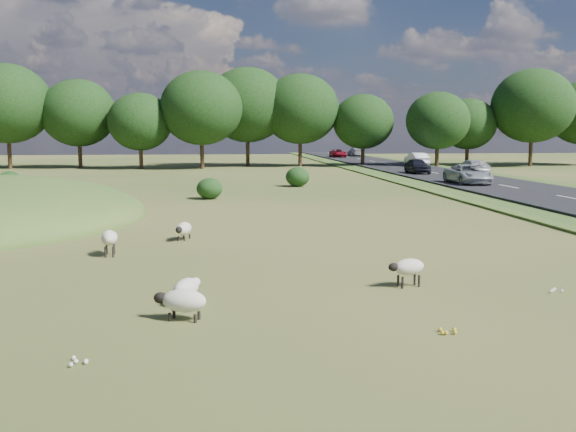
# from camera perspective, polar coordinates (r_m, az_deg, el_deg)

# --- Properties ---
(ground) EXTENTS (160.00, 160.00, 0.00)m
(ground) POSITION_cam_1_polar(r_m,az_deg,el_deg) (39.43, -5.51, 1.52)
(ground) COLOR #345019
(ground) RESTS_ON ground
(road) EXTENTS (8.00, 150.00, 0.25)m
(road) POSITION_cam_1_polar(r_m,az_deg,el_deg) (53.51, 16.26, 2.95)
(road) COLOR black
(road) RESTS_ON ground
(treeline) EXTENTS (96.28, 14.66, 11.70)m
(treeline) POSITION_cam_1_polar(r_m,az_deg,el_deg) (74.69, -6.88, 9.33)
(treeline) COLOR black
(treeline) RESTS_ON ground
(shrubs) EXTENTS (22.38, 10.13, 1.47)m
(shrubs) POSITION_cam_1_polar(r_m,az_deg,el_deg) (45.40, -9.00, 3.11)
(shrubs) COLOR black
(shrubs) RESTS_ON ground
(sheep_0) EXTENTS (1.09, 0.66, 0.76)m
(sheep_0) POSITION_cam_1_polar(r_m,az_deg,el_deg) (17.22, 10.61, -4.50)
(sheep_0) COLOR beige
(sheep_0) RESTS_ON ground
(sheep_1) EXTENTS (0.82, 1.13, 0.63)m
(sheep_1) POSITION_cam_1_polar(r_m,az_deg,el_deg) (15.47, -8.99, -6.33)
(sheep_1) COLOR beige
(sheep_1) RESTS_ON ground
(sheep_2) EXTENTS (1.25, 0.80, 0.69)m
(sheep_2) POSITION_cam_1_polar(r_m,az_deg,el_deg) (14.18, -9.36, -7.44)
(sheep_2) COLOR beige
(sheep_2) RESTS_ON ground
(sheep_3) EXTENTS (0.78, 1.22, 0.68)m
(sheep_3) POSITION_cam_1_polar(r_m,az_deg,el_deg) (24.58, -9.27, -1.13)
(sheep_3) COLOR beige
(sheep_3) RESTS_ON ground
(sheep_4) EXTENTS (0.61, 1.21, 0.86)m
(sheep_4) POSITION_cam_1_polar(r_m,az_deg,el_deg) (21.96, -15.59, -1.89)
(sheep_4) COLOR beige
(sheep_4) RESTS_ON ground
(car_1) EXTENTS (1.97, 4.85, 1.41)m
(car_1) POSITION_cam_1_polar(r_m,az_deg,el_deg) (59.04, 16.02, 4.16)
(car_1) COLOR silver
(car_1) RESTS_ON road
(car_2) EXTENTS (2.07, 4.49, 1.25)m
(car_2) POSITION_cam_1_polar(r_m,az_deg,el_deg) (99.04, 4.46, 5.60)
(car_2) COLOR maroon
(car_2) RESTS_ON road
(car_3) EXTENTS (2.34, 5.08, 1.41)m
(car_3) POSITION_cam_1_polar(r_m,az_deg,el_deg) (49.71, 15.72, 3.60)
(car_3) COLOR #AAADB2
(car_3) RESTS_ON road
(car_4) EXTENTS (2.06, 5.08, 1.47)m
(car_4) POSITION_cam_1_polar(r_m,az_deg,el_deg) (104.13, 6.07, 5.73)
(car_4) COLOR silver
(car_4) RESTS_ON road
(car_5) EXTENTS (1.64, 4.08, 1.39)m
(car_5) POSITION_cam_1_polar(r_m,az_deg,el_deg) (61.12, 11.43, 4.39)
(car_5) COLOR black
(car_5) RESTS_ON road
(car_6) EXTENTS (1.62, 4.65, 1.53)m
(car_6) POSITION_cam_1_polar(r_m,az_deg,el_deg) (73.86, 11.35, 4.95)
(car_6) COLOR white
(car_6) RESTS_ON road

